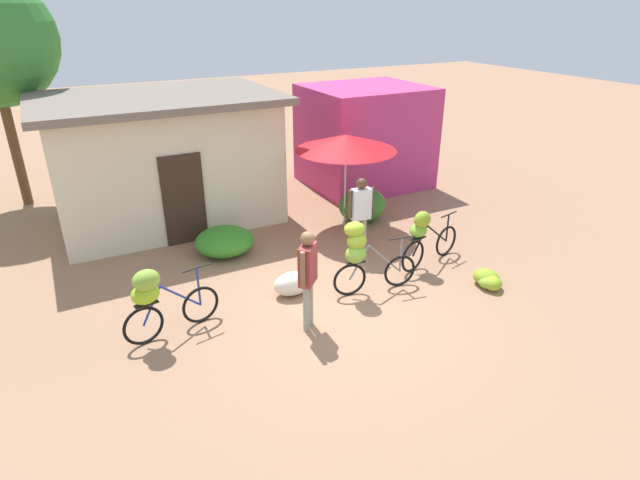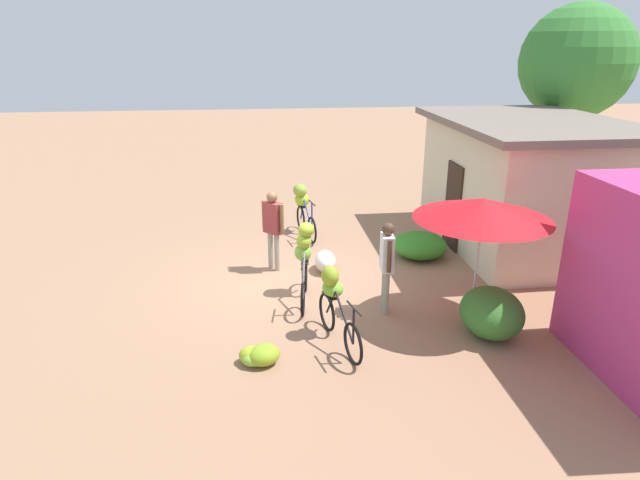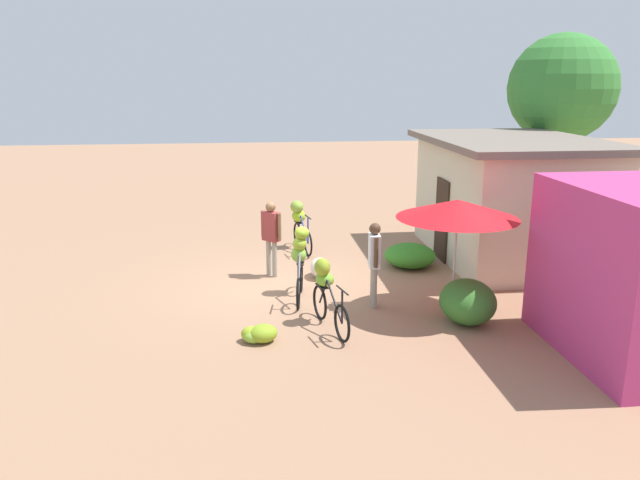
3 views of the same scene
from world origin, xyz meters
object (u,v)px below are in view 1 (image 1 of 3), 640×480
object	(u,v)px
shop_pink	(365,136)
bicycle_leftmost	(155,296)
produce_sack	(292,284)
market_umbrella	(346,142)
person_vendor	(361,209)
banana_pile_on_ground	(489,280)
bicycle_near_pile	(362,253)
bicycle_center_loaded	(425,234)
building_low	(163,158)
person_bystander	(308,270)

from	to	relation	value
shop_pink	bicycle_leftmost	xyz separation A→B (m)	(-7.01, -5.10, -0.62)
produce_sack	bicycle_leftmost	bearing A→B (deg)	-174.02
market_umbrella	person_vendor	world-z (taller)	market_umbrella
market_umbrella	person_vendor	distance (m)	1.82
shop_pink	banana_pile_on_ground	size ratio (longest dim) A/B	4.41
bicycle_near_pile	person_vendor	distance (m)	1.62
bicycle_center_loaded	produce_sack	world-z (taller)	bicycle_center_loaded
building_low	market_umbrella	xyz separation A→B (m)	(3.52, -2.56, 0.53)
building_low	banana_pile_on_ground	world-z (taller)	building_low
bicycle_leftmost	bicycle_near_pile	size ratio (longest dim) A/B	0.98
market_umbrella	banana_pile_on_ground	distance (m)	4.32
bicycle_leftmost	person_vendor	size ratio (longest dim) A/B	0.95
market_umbrella	person_bystander	xyz separation A→B (m)	(-2.64, -3.36, -0.98)
building_low	person_vendor	size ratio (longest dim) A/B	3.18
person_bystander	bicycle_center_loaded	bearing A→B (deg)	16.00
building_low	bicycle_leftmost	bearing A→B (deg)	-104.77
bicycle_leftmost	bicycle_near_pile	bearing A→B (deg)	-4.76
banana_pile_on_ground	produce_sack	xyz separation A→B (m)	(-3.39, 1.47, 0.08)
bicycle_near_pile	banana_pile_on_ground	xyz separation A→B (m)	(2.26, -0.92, -0.69)
bicycle_center_loaded	produce_sack	distance (m)	2.85
market_umbrella	produce_sack	distance (m)	3.80
building_low	bicycle_leftmost	world-z (taller)	building_low
market_umbrella	bicycle_center_loaded	size ratio (longest dim) A/B	1.33
shop_pink	bicycle_near_pile	bearing A→B (deg)	-122.51
bicycle_leftmost	bicycle_near_pile	world-z (taller)	bicycle_near_pile
person_bystander	person_vendor	bearing A→B (deg)	41.40
market_umbrella	bicycle_center_loaded	bearing A→B (deg)	-81.53
bicycle_center_loaded	person_bystander	size ratio (longest dim) A/B	0.99
person_vendor	shop_pink	bearing A→B (deg)	56.94
bicycle_near_pile	produce_sack	bearing A→B (deg)	153.93
shop_pink	person_vendor	xyz separation A→B (m)	(-2.62, -4.02, -0.35)
shop_pink	bicycle_near_pile	world-z (taller)	shop_pink
bicycle_center_loaded	banana_pile_on_ground	world-z (taller)	bicycle_center_loaded
person_bystander	banana_pile_on_ground	bearing A→B (deg)	-6.22
shop_pink	person_vendor	world-z (taller)	shop_pink
bicycle_near_pile	bicycle_center_loaded	bearing A→B (deg)	11.32
bicycle_center_loaded	banana_pile_on_ground	distance (m)	1.50
building_low	bicycle_center_loaded	distance (m)	6.43
banana_pile_on_ground	person_bystander	distance (m)	3.74
bicycle_near_pile	produce_sack	size ratio (longest dim) A/B	2.34
bicycle_center_loaded	produce_sack	bearing A→B (deg)	175.57
market_umbrella	banana_pile_on_ground	bearing A→B (deg)	-75.65
shop_pink	banana_pile_on_ground	world-z (taller)	shop_pink
bicycle_center_loaded	market_umbrella	bearing A→B (deg)	98.47
market_umbrella	building_low	bearing A→B (deg)	143.99
market_umbrella	bicycle_near_pile	xyz separation A→B (m)	(-1.30, -2.83, -1.21)
bicycle_center_loaded	person_bystander	world-z (taller)	person_bystander
person_vendor	person_bystander	bearing A→B (deg)	-138.60
banana_pile_on_ground	person_bystander	xyz separation A→B (m)	(-3.60, 0.39, 0.92)
bicycle_near_pile	person_vendor	size ratio (longest dim) A/B	0.97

